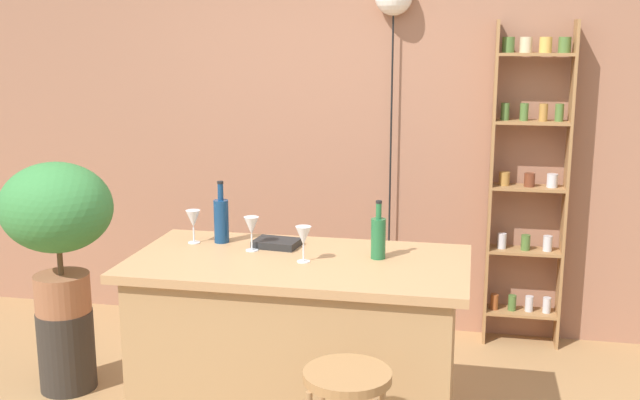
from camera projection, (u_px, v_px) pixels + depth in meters
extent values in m
cube|color=#9E6B51|center=(355.00, 117.00, 4.94)|extent=(6.40, 0.10, 2.80)
cube|color=#A87F51|center=(299.00, 357.00, 3.57)|extent=(1.42, 0.74, 0.88)
cube|color=tan|center=(298.00, 263.00, 3.47)|extent=(1.54, 0.80, 0.04)
cylinder|color=#9E7042|center=(347.00, 376.00, 2.76)|extent=(0.33, 0.33, 0.03)
cube|color=#9E7042|center=(491.00, 186.00, 4.70)|extent=(0.02, 0.18, 2.01)
cube|color=#9E7042|center=(566.00, 189.00, 4.62)|extent=(0.02, 0.18, 2.01)
cube|color=#9E7042|center=(521.00, 312.00, 4.83)|extent=(0.43, 0.18, 0.02)
cylinder|color=#994C23|center=(494.00, 302.00, 4.84)|extent=(0.05, 0.05, 0.10)
cylinder|color=#4C7033|center=(512.00, 303.00, 4.82)|extent=(0.05, 0.05, 0.10)
cylinder|color=silver|center=(529.00, 304.00, 4.81)|extent=(0.05, 0.05, 0.10)
cylinder|color=silver|center=(547.00, 305.00, 4.78)|extent=(0.05, 0.05, 0.10)
cube|color=#9E7042|center=(524.00, 251.00, 4.75)|extent=(0.43, 0.18, 0.02)
cylinder|color=silver|center=(502.00, 241.00, 4.76)|extent=(0.06, 0.06, 0.10)
cylinder|color=#4C7033|center=(526.00, 243.00, 4.72)|extent=(0.06, 0.06, 0.10)
cylinder|color=silver|center=(548.00, 243.00, 4.70)|extent=(0.06, 0.06, 0.10)
cube|color=#9E7042|center=(528.00, 188.00, 4.66)|extent=(0.43, 0.18, 0.02)
cylinder|color=#AD7A38|center=(504.00, 179.00, 4.68)|extent=(0.06, 0.06, 0.08)
cylinder|color=brown|center=(530.00, 180.00, 4.64)|extent=(0.06, 0.06, 0.08)
cylinder|color=silver|center=(552.00, 181.00, 4.62)|extent=(0.06, 0.06, 0.08)
cube|color=#9E7042|center=(532.00, 122.00, 4.58)|extent=(0.43, 0.18, 0.02)
cylinder|color=#4C7033|center=(505.00, 112.00, 4.60)|extent=(0.05, 0.05, 0.10)
cylinder|color=#4C7033|center=(524.00, 112.00, 4.57)|extent=(0.05, 0.05, 0.10)
cylinder|color=#AD7A38|center=(543.00, 112.00, 4.54)|extent=(0.05, 0.05, 0.10)
cylinder|color=#4C7033|center=(559.00, 113.00, 4.53)|extent=(0.05, 0.05, 0.10)
cube|color=#9E7042|center=(536.00, 54.00, 4.49)|extent=(0.43, 0.18, 0.02)
cylinder|color=#4C7033|center=(508.00, 45.00, 4.51)|extent=(0.07, 0.07, 0.09)
cylinder|color=beige|center=(526.00, 45.00, 4.50)|extent=(0.07, 0.07, 0.09)
cylinder|color=gold|center=(546.00, 45.00, 4.46)|extent=(0.07, 0.07, 0.09)
cylinder|color=#4C7033|center=(565.00, 45.00, 4.45)|extent=(0.07, 0.07, 0.09)
cylinder|color=#2D2823|center=(67.00, 350.00, 4.19)|extent=(0.30, 0.30, 0.45)
cylinder|color=#935B3D|center=(62.00, 293.00, 4.12)|extent=(0.30, 0.30, 0.21)
cylinder|color=brown|center=(60.00, 260.00, 4.08)|extent=(0.03, 0.03, 0.16)
ellipsoid|color=#387F3D|center=(56.00, 207.00, 4.02)|extent=(0.60, 0.54, 0.48)
cylinder|color=#236638|center=(378.00, 239.00, 3.46)|extent=(0.07, 0.07, 0.19)
cylinder|color=#236638|center=(379.00, 211.00, 3.43)|extent=(0.03, 0.03, 0.07)
cylinder|color=black|center=(379.00, 202.00, 3.42)|extent=(0.03, 0.03, 0.01)
cylinder|color=navy|center=(221.00, 221.00, 3.73)|extent=(0.07, 0.07, 0.21)
cylinder|color=navy|center=(220.00, 192.00, 3.70)|extent=(0.03, 0.03, 0.08)
cylinder|color=black|center=(220.00, 182.00, 3.69)|extent=(0.03, 0.03, 0.01)
cylinder|color=silver|center=(304.00, 261.00, 3.42)|extent=(0.06, 0.06, 0.00)
cylinder|color=silver|center=(303.00, 253.00, 3.41)|extent=(0.01, 0.01, 0.07)
cone|color=silver|center=(303.00, 236.00, 3.40)|extent=(0.07, 0.07, 0.08)
cylinder|color=silver|center=(252.00, 250.00, 3.60)|extent=(0.06, 0.06, 0.00)
cylinder|color=silver|center=(252.00, 242.00, 3.59)|extent=(0.01, 0.01, 0.07)
cone|color=silver|center=(251.00, 226.00, 3.58)|extent=(0.07, 0.07, 0.08)
cylinder|color=silver|center=(194.00, 242.00, 3.74)|extent=(0.06, 0.06, 0.00)
cylinder|color=silver|center=(194.00, 235.00, 3.73)|extent=(0.01, 0.01, 0.07)
cone|color=silver|center=(193.00, 219.00, 3.71)|extent=(0.07, 0.07, 0.08)
cube|color=black|center=(277.00, 243.00, 3.67)|extent=(0.23, 0.17, 0.03)
cylinder|color=black|center=(390.00, 170.00, 4.86)|extent=(0.01, 0.01, 2.15)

